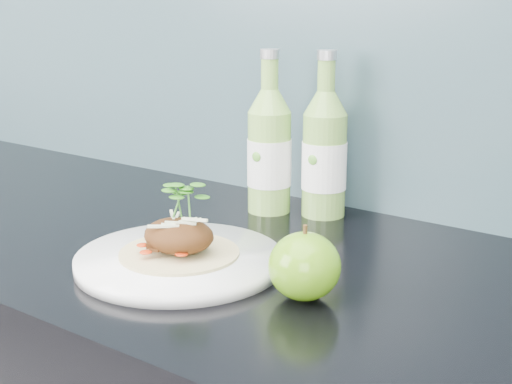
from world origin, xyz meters
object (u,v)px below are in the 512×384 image
dinner_plate (180,260)px  green_apple (304,266)px  cider_bottle_left (269,151)px  cider_bottle_right (324,154)px

dinner_plate → green_apple: bearing=2.4°
dinner_plate → green_apple: 0.19m
dinner_plate → cider_bottle_left: (-0.05, 0.27, 0.09)m
dinner_plate → green_apple: size_ratio=3.37×
cider_bottle_left → cider_bottle_right: size_ratio=1.00×
dinner_plate → cider_bottle_right: bearing=83.5°
cider_bottle_right → dinner_plate: bearing=-113.7°
dinner_plate → green_apple: (0.19, 0.01, 0.03)m
cider_bottle_right → cider_bottle_left: bearing=-175.4°
dinner_plate → green_apple: green_apple is taller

